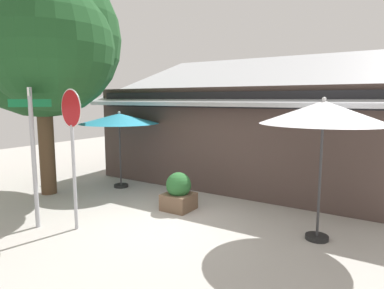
% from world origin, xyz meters
% --- Properties ---
extents(ground_plane, '(28.00, 28.00, 0.10)m').
position_xyz_m(ground_plane, '(0.00, 0.00, -0.05)').
color(ground_plane, '#ADA8A0').
extents(cafe_building, '(9.44, 5.62, 4.39)m').
position_xyz_m(cafe_building, '(-0.01, 5.07, 1.61)').
color(cafe_building, '#473833').
rests_on(cafe_building, ground).
extents(street_sign_post, '(0.73, 0.68, 2.95)m').
position_xyz_m(street_sign_post, '(-2.07, -1.68, 1.80)').
color(street_sign_post, '#A8AAB2').
rests_on(street_sign_post, ground).
extents(stop_sign, '(0.78, 0.15, 2.92)m').
position_xyz_m(stop_sign, '(-1.29, -1.31, 2.04)').
color(stop_sign, '#A8AAB2').
rests_on(stop_sign, ground).
extents(patio_umbrella_teal_left, '(2.40, 2.40, 2.35)m').
position_xyz_m(patio_umbrella_teal_left, '(-2.91, 1.67, 2.10)').
color(patio_umbrella_teal_left, black).
rests_on(patio_umbrella_teal_left, ground).
extents(patio_umbrella_ivory_center, '(2.34, 2.34, 2.75)m').
position_xyz_m(patio_umbrella_ivory_center, '(3.10, 0.86, 2.45)').
color(patio_umbrella_ivory_center, black).
rests_on(patio_umbrella_ivory_center, ground).
extents(shade_tree, '(4.90, 4.35, 6.54)m').
position_xyz_m(shade_tree, '(-3.87, -0.10, 4.24)').
color(shade_tree, brown).
rests_on(shade_tree, ground).
extents(sidewalk_planter, '(0.70, 0.70, 0.93)m').
position_xyz_m(sidewalk_planter, '(-0.19, 0.87, 0.43)').
color(sidewalk_planter, brown).
rests_on(sidewalk_planter, ground).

